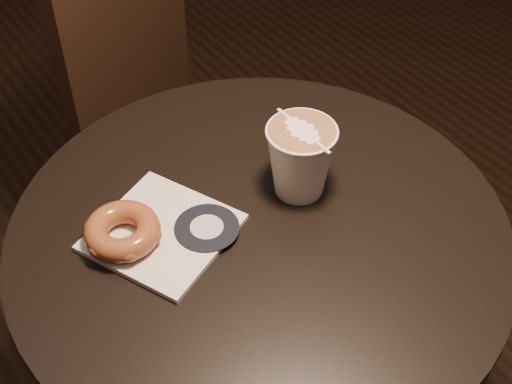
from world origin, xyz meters
TOP-DOWN VIEW (x-y plane):
  - cafe_table at (0.00, 0.00)m, footprint 0.70×0.70m
  - chair at (0.14, 0.56)m, footprint 0.48×0.48m
  - pastry_bag at (-0.12, 0.07)m, footprint 0.23×0.23m
  - doughnut at (-0.17, 0.08)m, footprint 0.10×0.10m
  - latte_cup at (0.09, 0.03)m, footprint 0.10×0.10m

SIDE VIEW (x-z plane):
  - chair at x=0.14m, z-range 0.05..0.98m
  - cafe_table at x=0.00m, z-range 0.18..0.93m
  - pastry_bag at x=-0.12m, z-range 0.75..0.76m
  - doughnut at x=-0.17m, z-range 0.76..0.79m
  - latte_cup at x=0.09m, z-range 0.75..0.86m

